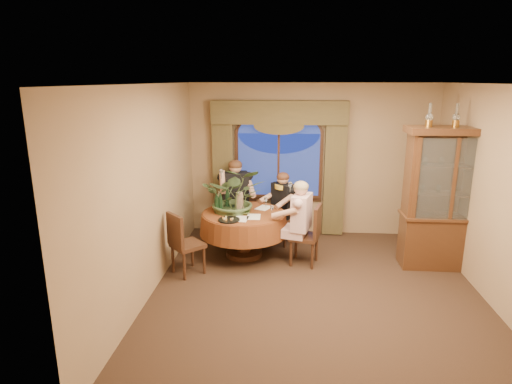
# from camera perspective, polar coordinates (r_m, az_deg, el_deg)

# --- Properties ---
(floor) EXTENTS (5.00, 5.00, 0.00)m
(floor) POSITION_cam_1_polar(r_m,az_deg,el_deg) (6.09, 7.97, -13.29)
(floor) COLOR black
(floor) RESTS_ON ground
(wall_back) EXTENTS (4.50, 0.00, 4.50)m
(wall_back) POSITION_cam_1_polar(r_m,az_deg,el_deg) (8.01, 7.35, 4.22)
(wall_back) COLOR #907251
(wall_back) RESTS_ON ground
(wall_right) EXTENTS (0.00, 5.00, 5.00)m
(wall_right) POSITION_cam_1_polar(r_m,az_deg,el_deg) (6.16, 29.85, -0.86)
(wall_right) COLOR #907251
(wall_right) RESTS_ON ground
(ceiling) EXTENTS (5.00, 5.00, 0.00)m
(ceiling) POSITION_cam_1_polar(r_m,az_deg,el_deg) (5.38, 9.06, 14.05)
(ceiling) COLOR white
(ceiling) RESTS_ON wall_back
(window) EXTENTS (1.62, 0.10, 1.32)m
(window) POSITION_cam_1_polar(r_m,az_deg,el_deg) (7.96, 3.02, 3.51)
(window) COLOR navy
(window) RESTS_ON wall_back
(arched_transom) EXTENTS (1.60, 0.06, 0.44)m
(arched_transom) POSITION_cam_1_polar(r_m,az_deg,el_deg) (7.84, 3.10, 9.11)
(arched_transom) COLOR navy
(arched_transom) RESTS_ON wall_back
(drapery_left) EXTENTS (0.38, 0.14, 2.32)m
(drapery_left) POSITION_cam_1_polar(r_m,az_deg,el_deg) (8.02, -4.38, 2.71)
(drapery_left) COLOR #473F26
(drapery_left) RESTS_ON floor
(drapery_right) EXTENTS (0.38, 0.14, 2.32)m
(drapery_right) POSITION_cam_1_polar(r_m,az_deg,el_deg) (7.97, 10.42, 2.42)
(drapery_right) COLOR #473F26
(drapery_right) RESTS_ON floor
(swag_valance) EXTENTS (2.45, 0.16, 0.42)m
(swag_valance) POSITION_cam_1_polar(r_m,az_deg,el_deg) (7.74, 3.10, 10.52)
(swag_valance) COLOR #473F26
(swag_valance) RESTS_ON wall_back
(dining_table) EXTENTS (1.89, 1.89, 0.75)m
(dining_table) POSITION_cam_1_polar(r_m,az_deg,el_deg) (7.11, -1.62, -5.63)
(dining_table) COLOR maroon
(dining_table) RESTS_ON floor
(china_cabinet) EXTENTS (1.35, 0.53, 2.18)m
(china_cabinet) POSITION_cam_1_polar(r_m,az_deg,el_deg) (7.10, 24.07, -0.90)
(china_cabinet) COLOR #3D2214
(china_cabinet) RESTS_ON floor
(oil_lamp_left) EXTENTS (0.11, 0.11, 0.34)m
(oil_lamp_left) POSITION_cam_1_polar(r_m,az_deg,el_deg) (6.77, 22.14, 9.50)
(oil_lamp_left) COLOR #A5722D
(oil_lamp_left) RESTS_ON china_cabinet
(oil_lamp_center) EXTENTS (0.11, 0.11, 0.34)m
(oil_lamp_center) POSITION_cam_1_polar(r_m,az_deg,el_deg) (6.89, 25.18, 9.26)
(oil_lamp_center) COLOR #A5722D
(oil_lamp_center) RESTS_ON china_cabinet
(oil_lamp_right) EXTENTS (0.11, 0.11, 0.34)m
(oil_lamp_right) POSITION_cam_1_polar(r_m,az_deg,el_deg) (7.03, 28.11, 9.01)
(oil_lamp_right) COLOR #A5722D
(oil_lamp_right) RESTS_ON china_cabinet
(chair_right) EXTENTS (0.51, 0.51, 0.96)m
(chair_right) POSITION_cam_1_polar(r_m,az_deg,el_deg) (6.80, 6.46, -5.72)
(chair_right) COLOR black
(chair_right) RESTS_ON floor
(chair_back_right) EXTENTS (0.59, 0.59, 0.96)m
(chair_back_right) POSITION_cam_1_polar(r_m,az_deg,el_deg) (7.64, 3.95, -3.36)
(chair_back_right) COLOR black
(chair_back_right) RESTS_ON floor
(chair_back) EXTENTS (0.45, 0.45, 0.96)m
(chair_back) POSITION_cam_1_polar(r_m,az_deg,el_deg) (8.06, -1.42, -2.34)
(chair_back) COLOR black
(chair_back) RESTS_ON floor
(chair_front_left) EXTENTS (0.59, 0.59, 0.96)m
(chair_front_left) POSITION_cam_1_polar(r_m,az_deg,el_deg) (6.52, -9.09, -6.77)
(chair_front_left) COLOR black
(chair_front_left) RESTS_ON floor
(person_pink) EXTENTS (0.56, 0.59, 1.36)m
(person_pink) POSITION_cam_1_polar(r_m,az_deg,el_deg) (6.72, 6.05, -4.17)
(person_pink) COLOR beige
(person_pink) RESTS_ON floor
(person_back) EXTENTS (0.64, 0.61, 1.47)m
(person_back) POSITION_cam_1_polar(r_m,az_deg,el_deg) (7.84, -2.75, -0.91)
(person_back) COLOR black
(person_back) RESTS_ON floor
(person_scarf) EXTENTS (0.63, 0.63, 1.30)m
(person_scarf) POSITION_cam_1_polar(r_m,az_deg,el_deg) (7.59, 3.66, -2.12)
(person_scarf) COLOR black
(person_scarf) RESTS_ON floor
(stoneware_vase) EXTENTS (0.16, 0.16, 0.30)m
(stoneware_vase) POSITION_cam_1_polar(r_m,az_deg,el_deg) (7.09, -2.22, -1.22)
(stoneware_vase) COLOR #92745D
(stoneware_vase) RESTS_ON dining_table
(centerpiece_plant) EXTENTS (1.01, 1.12, 0.88)m
(centerpiece_plant) POSITION_cam_1_polar(r_m,az_deg,el_deg) (6.92, -2.83, 2.55)
(centerpiece_plant) COLOR #3F5934
(centerpiece_plant) RESTS_ON dining_table
(olive_bowl) EXTENTS (0.15, 0.15, 0.05)m
(olive_bowl) POSITION_cam_1_polar(r_m,az_deg,el_deg) (6.88, -1.45, -2.80)
(olive_bowl) COLOR #415228
(olive_bowl) RESTS_ON dining_table
(cheese_platter) EXTENTS (0.33, 0.33, 0.02)m
(cheese_platter) POSITION_cam_1_polar(r_m,az_deg,el_deg) (6.59, -3.62, -3.74)
(cheese_platter) COLOR black
(cheese_platter) RESTS_ON dining_table
(wine_bottle_0) EXTENTS (0.07, 0.07, 0.33)m
(wine_bottle_0) POSITION_cam_1_polar(r_m,az_deg,el_deg) (6.95, -4.77, -1.45)
(wine_bottle_0) COLOR black
(wine_bottle_0) RESTS_ON dining_table
(wine_bottle_1) EXTENTS (0.07, 0.07, 0.33)m
(wine_bottle_1) POSITION_cam_1_polar(r_m,az_deg,el_deg) (7.06, -4.95, -1.20)
(wine_bottle_1) COLOR tan
(wine_bottle_1) RESTS_ON dining_table
(wine_bottle_2) EXTENTS (0.07, 0.07, 0.33)m
(wine_bottle_2) POSITION_cam_1_polar(r_m,az_deg,el_deg) (7.19, -3.85, -0.87)
(wine_bottle_2) COLOR black
(wine_bottle_2) RESTS_ON dining_table
(wine_bottle_3) EXTENTS (0.07, 0.07, 0.33)m
(wine_bottle_3) POSITION_cam_1_polar(r_m,az_deg,el_deg) (6.93, -5.28, -1.51)
(wine_bottle_3) COLOR black
(wine_bottle_3) RESTS_ON dining_table
(tasting_paper_0) EXTENTS (0.22, 0.31, 0.00)m
(tasting_paper_0) POSITION_cam_1_polar(r_m,az_deg,el_deg) (6.75, -0.32, -3.33)
(tasting_paper_0) COLOR white
(tasting_paper_0) RESTS_ON dining_table
(tasting_paper_1) EXTENTS (0.32, 0.36, 0.00)m
(tasting_paper_1) POSITION_cam_1_polar(r_m,az_deg,el_deg) (7.22, 1.06, -2.11)
(tasting_paper_1) COLOR white
(tasting_paper_1) RESTS_ON dining_table
(tasting_paper_2) EXTENTS (0.24, 0.32, 0.00)m
(tasting_paper_2) POSITION_cam_1_polar(r_m,az_deg,el_deg) (6.66, -2.00, -3.60)
(tasting_paper_2) COLOR white
(tasting_paper_2) RESTS_ON dining_table
(wine_glass_person_pink) EXTENTS (0.07, 0.07, 0.18)m
(wine_glass_person_pink) POSITION_cam_1_polar(r_m,az_deg,el_deg) (6.80, 2.14, -2.45)
(wine_glass_person_pink) COLOR silver
(wine_glass_person_pink) RESTS_ON dining_table
(wine_glass_person_back) EXTENTS (0.07, 0.07, 0.18)m
(wine_glass_person_back) POSITION_cam_1_polar(r_m,az_deg,el_deg) (7.42, -2.27, -0.98)
(wine_glass_person_back) COLOR silver
(wine_glass_person_back) RESTS_ON dining_table
(wine_glass_person_scarf) EXTENTS (0.07, 0.07, 0.18)m
(wine_glass_person_scarf) POSITION_cam_1_polar(r_m,az_deg,el_deg) (7.26, 1.32, -1.32)
(wine_glass_person_scarf) COLOR silver
(wine_glass_person_scarf) RESTS_ON dining_table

